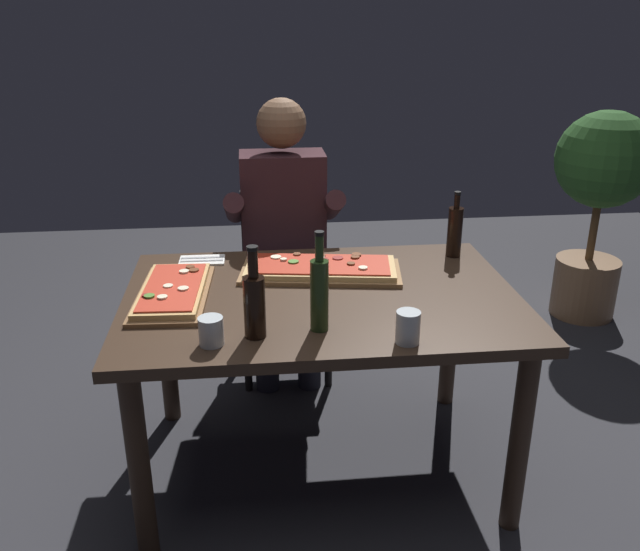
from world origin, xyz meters
TOP-DOWN VIEW (x-y plane):
  - ground_plane at (0.00, 0.00)m, footprint 6.40×6.40m
  - dining_table at (0.00, 0.00)m, footprint 1.40×0.96m
  - pizza_rectangular_front at (0.02, 0.19)m, footprint 0.64×0.36m
  - pizza_rectangular_left at (-0.52, 0.03)m, footprint 0.27×0.51m
  - wine_bottle_dark at (0.58, 0.33)m, footprint 0.06×0.06m
  - oil_bottle_amber at (-0.24, -0.31)m, footprint 0.07×0.07m
  - vinegar_bottle_green at (-0.04, -0.28)m, footprint 0.06×0.06m
  - tumbler_near_camera at (0.22, -0.40)m, footprint 0.07×0.07m
  - tumbler_far_side at (-0.37, -0.35)m, footprint 0.08×0.08m
  - napkin_cutlery_set at (-0.44, 0.38)m, footprint 0.18×0.11m
  - diner_chair at (-0.09, 0.86)m, footprint 0.44×0.44m
  - seated_diner at (-0.09, 0.74)m, footprint 0.53×0.41m
  - potted_plant_corner at (1.69, 1.24)m, footprint 0.53×0.53m

SIDE VIEW (x-z plane):
  - ground_plane at x=0.00m, z-range 0.00..0.00m
  - diner_chair at x=-0.09m, z-range 0.05..0.92m
  - dining_table at x=0.00m, z-range 0.27..1.01m
  - seated_diner at x=-0.09m, z-range 0.08..1.41m
  - napkin_cutlery_set at x=-0.44m, z-range 0.74..0.75m
  - potted_plant_corner at x=1.69m, z-range 0.16..1.34m
  - pizza_rectangular_left at x=-0.52m, z-range 0.74..0.78m
  - pizza_rectangular_front at x=0.02m, z-range 0.74..0.78m
  - tumbler_far_side at x=-0.37m, z-range 0.73..0.82m
  - tumbler_near_camera at x=0.22m, z-range 0.73..0.84m
  - wine_bottle_dark at x=0.58m, z-range 0.71..0.98m
  - oil_bottle_amber at x=-0.24m, z-range 0.71..1.00m
  - vinegar_bottle_green at x=-0.04m, z-range 0.71..1.03m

